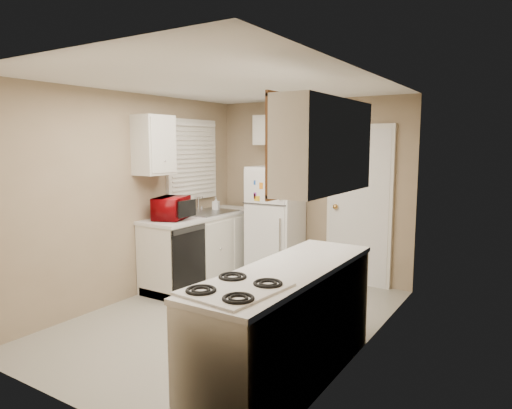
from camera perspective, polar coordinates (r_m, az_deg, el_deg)
The scene contains 19 objects.
floor at distance 4.93m, azimuth -3.20°, elevation -14.05°, with size 3.80×3.80×0.00m, color #AEABA0.
ceiling at distance 4.61m, azimuth -3.43°, elevation 14.85°, with size 3.80×3.80×0.00m, color white.
wall_left at distance 5.54m, azimuth -15.17°, elevation 0.96°, with size 3.80×3.80×0.00m, color gray.
wall_right at distance 3.98m, azimuth 13.34°, elevation -1.53°, with size 3.80×3.80×0.00m, color gray.
wall_back at distance 6.25m, azimuth 6.86°, elevation 1.90°, with size 2.80×2.80×0.00m, color gray.
wall_front at distance 3.29m, azimuth -22.98°, elevation -3.85°, with size 2.80×2.80×0.00m, color gray.
left_counter at distance 6.12m, azimuth -6.76°, elevation -5.35°, with size 0.60×1.80×0.90m, color silver.
dishwasher at distance 5.48m, azimuth -8.36°, elevation -6.49°, with size 0.03×0.58×0.72m, color black.
sink at distance 6.15m, azimuth -5.95°, elevation -1.37°, with size 0.54×0.74×0.16m, color gray.
microwave at distance 5.66m, azimuth -10.53°, elevation -0.31°, with size 0.27×0.49×0.33m, color #860409.
soap_bottle at distance 6.34m, azimuth -5.04°, elevation 0.19°, with size 0.08×0.09×0.19m, color silver.
window_blinds at distance 6.25m, azimuth -7.92°, elevation 5.55°, with size 0.10×0.98×1.08m, color silver.
upper_cabinet_left at distance 5.55m, azimuth -12.65°, elevation 7.25°, with size 0.30×0.45×0.70m, color silver.
refrigerator at distance 6.15m, azimuth 2.49°, elevation -2.29°, with size 0.62×0.61×1.52m, color silver.
cabinet_over_fridge at distance 6.27m, azimuth 3.04°, elevation 9.28°, with size 0.70×0.30×0.40m, color silver.
interior_door at distance 5.97m, azimuth 12.75°, elevation -0.24°, with size 0.86×0.06×2.08m, color silver.
right_counter at distance 3.59m, azimuth 3.92°, elevation -14.84°, with size 0.60×2.00×0.90m, color silver.
stove at distance 3.14m, azimuth -2.55°, elevation -19.60°, with size 0.51×0.63×0.77m, color silver.
upper_cabinet_right at distance 3.52m, azimuth 8.63°, elevation 7.23°, with size 0.30×1.20×0.70m, color silver.
Camera 1 is at (2.66, -3.72, 1.82)m, focal length 32.00 mm.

